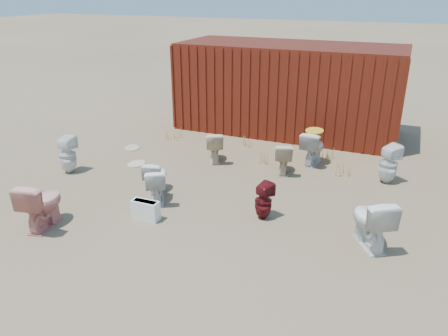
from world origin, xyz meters
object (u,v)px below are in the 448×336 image
at_px(shipping_container, 289,88).
at_px(toilet_front_c, 156,176).
at_px(toilet_front_pink, 42,204).
at_px(toilet_front_a, 157,185).
at_px(toilet_back_yellowlid, 313,148).
at_px(toilet_back_beige_left, 214,146).
at_px(toilet_front_maroon, 263,201).
at_px(loose_tank, 146,210).
at_px(toilet_back_a, 67,155).
at_px(toilet_front_e, 371,221).
at_px(toilet_back_e, 388,164).
at_px(toilet_back_beige_right, 284,158).

height_order(shipping_container, toilet_front_c, shipping_container).
distance_m(toilet_front_pink, toilet_front_c, 2.21).
relative_size(toilet_front_a, toilet_back_yellowlid, 0.88).
bearing_deg(toilet_back_beige_left, toilet_front_maroon, 104.77).
relative_size(toilet_back_yellowlid, loose_tank, 1.58).
bearing_deg(toilet_back_a, shipping_container, -131.24).
height_order(toilet_front_c, toilet_back_beige_left, toilet_back_beige_left).
relative_size(toilet_front_c, toilet_back_a, 0.79).
distance_m(toilet_front_pink, toilet_front_maroon, 3.77).
height_order(toilet_front_pink, toilet_front_c, toilet_front_pink).
bearing_deg(toilet_back_a, toilet_front_c, 172.29).
xyz_separation_m(shipping_container, toilet_back_yellowlid, (1.26, -2.33, -0.80)).
bearing_deg(toilet_front_e, toilet_front_c, -37.01).
bearing_deg(loose_tank, toilet_front_maroon, 23.95).
height_order(toilet_back_beige_left, toilet_back_e, toilet_back_e).
bearing_deg(toilet_front_pink, toilet_front_a, -139.65).
distance_m(toilet_back_yellowlid, loose_tank, 4.32).
distance_m(shipping_container, toilet_back_yellowlid, 2.77).
bearing_deg(toilet_front_c, toilet_back_a, -13.55).
bearing_deg(toilet_back_yellowlid, toilet_front_e, 123.87).
distance_m(toilet_back_e, loose_tank, 5.04).
relative_size(toilet_front_a, toilet_front_e, 0.81).
relative_size(toilet_back_beige_left, loose_tank, 1.45).
height_order(toilet_front_a, toilet_front_c, toilet_front_a).
relative_size(toilet_front_pink, toilet_front_e, 1.00).
bearing_deg(toilet_back_beige_left, loose_tank, 64.12).
height_order(toilet_back_a, toilet_back_yellowlid, toilet_back_a).
bearing_deg(toilet_front_pink, loose_tank, -158.69).
distance_m(toilet_front_c, toilet_back_a, 2.31).
relative_size(shipping_container, toilet_front_a, 8.63).
height_order(toilet_front_a, toilet_back_yellowlid, toilet_back_yellowlid).
distance_m(toilet_front_a, toilet_back_beige_left, 2.37).
relative_size(toilet_front_maroon, loose_tank, 1.35).
xyz_separation_m(toilet_back_beige_left, toilet_back_beige_right, (1.68, -0.05, -0.01)).
bearing_deg(toilet_front_pink, toilet_back_beige_left, -120.28).
height_order(toilet_front_maroon, toilet_back_beige_right, toilet_back_beige_right).
distance_m(toilet_front_maroon, loose_tank, 2.08).
xyz_separation_m(toilet_front_c, toilet_back_a, (-2.31, 0.09, 0.09)).
height_order(shipping_container, toilet_back_yellowlid, shipping_container).
xyz_separation_m(toilet_front_e, toilet_back_beige_right, (-2.06, 2.32, -0.08)).
xyz_separation_m(toilet_front_e, toilet_back_a, (-6.42, 0.48, -0.01)).
bearing_deg(loose_tank, toilet_front_c, 111.25).
bearing_deg(loose_tank, shipping_container, 81.91).
xyz_separation_m(toilet_front_maroon, toilet_front_e, (1.82, -0.18, 0.09)).
distance_m(toilet_front_e, toilet_back_beige_left, 4.43).
xyz_separation_m(toilet_front_maroon, toilet_back_yellowlid, (0.23, 2.92, 0.06)).
bearing_deg(toilet_front_e, toilet_back_beige_right, -80.09).
height_order(toilet_front_maroon, toilet_back_e, toilet_back_e).
xyz_separation_m(toilet_front_pink, toilet_front_e, (5.16, 1.56, -0.00)).
bearing_deg(shipping_container, toilet_front_pink, -108.38).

